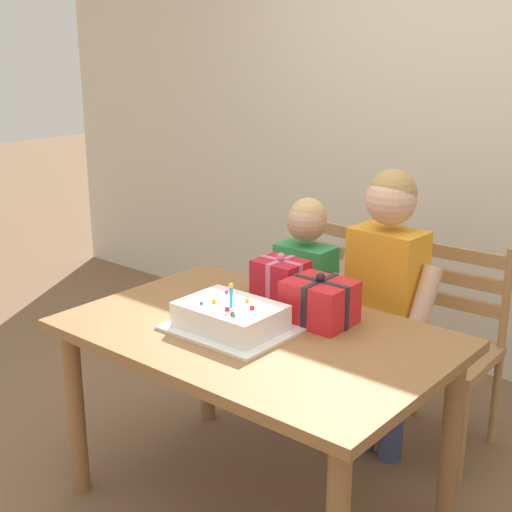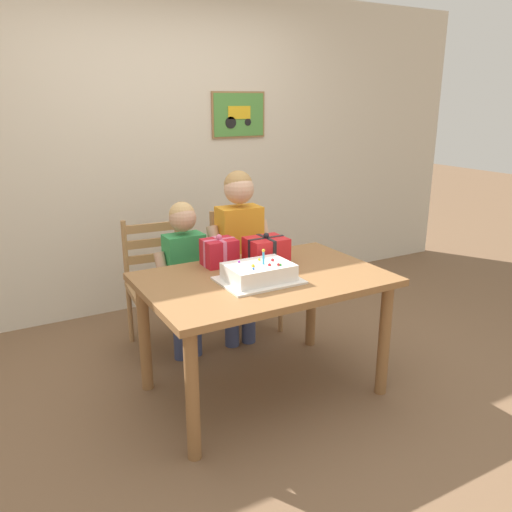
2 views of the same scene
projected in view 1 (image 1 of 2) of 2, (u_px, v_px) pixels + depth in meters
The scene contains 10 objects.
ground_plane at pixel (256, 505), 2.81m from camera, with size 20.00×20.00×0.00m, color brown.
back_wall at pixel (469, 132), 3.70m from camera, with size 6.40×0.11×2.60m.
dining_table at pixel (256, 355), 2.62m from camera, with size 1.39×0.91×0.75m.
birthday_cake at pixel (230, 318), 2.57m from camera, with size 0.44×0.34×0.19m.
gift_box_red_large at pixel (281, 280), 2.88m from camera, with size 0.20×0.17×0.20m.
gift_box_beside_cake at pixel (320, 302), 2.64m from camera, with size 0.24×0.21×0.20m.
chair_left at pixel (318, 311), 3.54m from camera, with size 0.46×0.46×0.92m.
chair_right at pixel (446, 347), 3.12m from camera, with size 0.43×0.43×0.92m.
child_older at pixel (386, 289), 2.94m from camera, with size 0.47×0.27×1.27m.
child_younger at pixel (305, 291), 3.23m from camera, with size 0.39×0.23×1.10m.
Camera 1 is at (1.54, -1.85, 1.76)m, focal length 49.98 mm.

